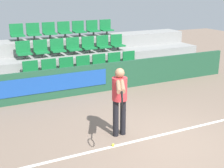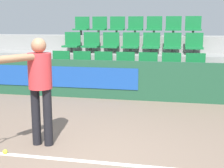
{
  "view_description": "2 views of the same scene",
  "coord_description": "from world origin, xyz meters",
  "px_view_note": "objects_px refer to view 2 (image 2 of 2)",
  "views": [
    {
      "loc": [
        -3.62,
        -5.06,
        3.22
      ],
      "look_at": [
        -0.2,
        1.91,
        0.82
      ],
      "focal_mm": 50.0,
      "sensor_mm": 36.0,
      "label": 1
    },
    {
      "loc": [
        1.27,
        -3.41,
        1.76
      ],
      "look_at": [
        0.15,
        2.04,
        0.69
      ],
      "focal_mm": 50.0,
      "sensor_mm": 36.0,
      "label": 2
    }
  ],
  "objects_px": {
    "stadium_chair_2": "(103,64)",
    "stadium_chair_18": "(154,27)",
    "stadium_chair_5": "(171,66)",
    "stadium_chair_16": "(117,27)",
    "stadium_chair_6": "(195,66)",
    "stadium_chair_1": "(81,63)",
    "tennis_player": "(36,80)",
    "stadium_chair_4": "(148,65)",
    "stadium_chair_13": "(194,45)",
    "stadium_chair_12": "(172,44)",
    "stadium_chair_9": "(111,44)",
    "stadium_chair_19": "(173,27)",
    "tennis_ball": "(5,152)",
    "stadium_chair_3": "(125,65)",
    "stadium_chair_15": "(99,27)",
    "stadium_chair_10": "(131,44)",
    "stadium_chair_14": "(82,27)",
    "stadium_chair_20": "(193,27)",
    "stadium_chair_17": "(135,27)",
    "stadium_chair_7": "(72,43)",
    "stadium_chair_8": "(91,43)",
    "stadium_chair_0": "(60,63)"
  },
  "relations": [
    {
      "from": "stadium_chair_4",
      "to": "stadium_chair_6",
      "type": "relative_size",
      "value": 1.0
    },
    {
      "from": "stadium_chair_9",
      "to": "stadium_chair_19",
      "type": "bearing_deg",
      "value": 29.54
    },
    {
      "from": "stadium_chair_5",
      "to": "stadium_chair_10",
      "type": "height_order",
      "value": "stadium_chair_10"
    },
    {
      "from": "stadium_chair_5",
      "to": "tennis_ball",
      "type": "relative_size",
      "value": 8.92
    },
    {
      "from": "stadium_chair_7",
      "to": "stadium_chair_19",
      "type": "xyz_separation_m",
      "value": [
        2.92,
        0.99,
        0.47
      ]
    },
    {
      "from": "stadium_chair_16",
      "to": "stadium_chair_13",
      "type": "bearing_deg",
      "value": -23.03
    },
    {
      "from": "stadium_chair_20",
      "to": "stadium_chair_8",
      "type": "bearing_deg",
      "value": -161.22
    },
    {
      "from": "stadium_chair_1",
      "to": "tennis_player",
      "type": "height_order",
      "value": "tennis_player"
    },
    {
      "from": "stadium_chair_15",
      "to": "stadium_chair_19",
      "type": "distance_m",
      "value": 2.33
    },
    {
      "from": "stadium_chair_16",
      "to": "stadium_chair_19",
      "type": "relative_size",
      "value": 1.0
    },
    {
      "from": "stadium_chair_6",
      "to": "tennis_player",
      "type": "height_order",
      "value": "tennis_player"
    },
    {
      "from": "stadium_chair_3",
      "to": "stadium_chair_4",
      "type": "xyz_separation_m",
      "value": [
        0.58,
        0.0,
        0.0
      ]
    },
    {
      "from": "stadium_chair_2",
      "to": "stadium_chair_20",
      "type": "height_order",
      "value": "stadium_chair_20"
    },
    {
      "from": "stadium_chair_0",
      "to": "stadium_chair_4",
      "type": "distance_m",
      "value": 2.33
    },
    {
      "from": "stadium_chair_3",
      "to": "stadium_chair_12",
      "type": "distance_m",
      "value": 1.6
    },
    {
      "from": "stadium_chair_5",
      "to": "tennis_ball",
      "type": "xyz_separation_m",
      "value": [
        -2.15,
        -4.18,
        -0.71
      ]
    },
    {
      "from": "stadium_chair_18",
      "to": "stadium_chair_8",
      "type": "bearing_deg",
      "value": -150.46
    },
    {
      "from": "stadium_chair_15",
      "to": "stadium_chair_17",
      "type": "xyz_separation_m",
      "value": [
        1.17,
        0.0,
        0.0
      ]
    },
    {
      "from": "stadium_chair_8",
      "to": "stadium_chair_16",
      "type": "xyz_separation_m",
      "value": [
        0.58,
        0.99,
        0.47
      ]
    },
    {
      "from": "stadium_chair_3",
      "to": "stadium_chair_1",
      "type": "bearing_deg",
      "value": 180.0
    },
    {
      "from": "stadium_chair_12",
      "to": "stadium_chair_17",
      "type": "height_order",
      "value": "stadium_chair_17"
    },
    {
      "from": "stadium_chair_10",
      "to": "tennis_ball",
      "type": "height_order",
      "value": "stadium_chair_10"
    },
    {
      "from": "stadium_chair_4",
      "to": "stadium_chair_19",
      "type": "distance_m",
      "value": 2.27
    },
    {
      "from": "stadium_chair_2",
      "to": "stadium_chair_6",
      "type": "relative_size",
      "value": 1.0
    },
    {
      "from": "stadium_chair_16",
      "to": "tennis_player",
      "type": "bearing_deg",
      "value": -90.67
    },
    {
      "from": "stadium_chair_18",
      "to": "stadium_chair_20",
      "type": "relative_size",
      "value": 1.0
    },
    {
      "from": "tennis_ball",
      "to": "stadium_chair_6",
      "type": "bearing_deg",
      "value": 56.78
    },
    {
      "from": "stadium_chair_2",
      "to": "stadium_chair_14",
      "type": "xyz_separation_m",
      "value": [
        -1.17,
        1.98,
        0.94
      ]
    },
    {
      "from": "stadium_chair_14",
      "to": "stadium_chair_15",
      "type": "relative_size",
      "value": 1.0
    },
    {
      "from": "stadium_chair_19",
      "to": "stadium_chair_9",
      "type": "bearing_deg",
      "value": -150.46
    },
    {
      "from": "stadium_chair_12",
      "to": "stadium_chair_19",
      "type": "distance_m",
      "value": 1.1
    },
    {
      "from": "stadium_chair_4",
      "to": "stadium_chair_13",
      "type": "distance_m",
      "value": 1.6
    },
    {
      "from": "stadium_chair_19",
      "to": "tennis_player",
      "type": "relative_size",
      "value": 0.37
    },
    {
      "from": "stadium_chair_1",
      "to": "stadium_chair_12",
      "type": "bearing_deg",
      "value": 23.03
    },
    {
      "from": "stadium_chair_13",
      "to": "stadium_chair_18",
      "type": "bearing_deg",
      "value": 139.64
    },
    {
      "from": "stadium_chair_8",
      "to": "stadium_chair_20",
      "type": "xyz_separation_m",
      "value": [
        2.92,
        0.99,
        0.47
      ]
    },
    {
      "from": "stadium_chair_2",
      "to": "stadium_chair_12",
      "type": "xyz_separation_m",
      "value": [
        1.75,
        0.99,
        0.47
      ]
    },
    {
      "from": "stadium_chair_5",
      "to": "stadium_chair_16",
      "type": "height_order",
      "value": "stadium_chair_16"
    },
    {
      "from": "stadium_chair_10",
      "to": "stadium_chair_13",
      "type": "relative_size",
      "value": 1.0
    },
    {
      "from": "stadium_chair_0",
      "to": "stadium_chair_16",
      "type": "relative_size",
      "value": 1.0
    },
    {
      "from": "stadium_chair_5",
      "to": "stadium_chair_9",
      "type": "height_order",
      "value": "stadium_chair_9"
    },
    {
      "from": "stadium_chair_6",
      "to": "stadium_chair_19",
      "type": "distance_m",
      "value": 2.27
    },
    {
      "from": "stadium_chair_2",
      "to": "stadium_chair_18",
      "type": "xyz_separation_m",
      "value": [
        1.17,
        1.98,
        0.94
      ]
    },
    {
      "from": "stadium_chair_7",
      "to": "tennis_ball",
      "type": "bearing_deg",
      "value": -81.58
    },
    {
      "from": "stadium_chair_14",
      "to": "stadium_chair_5",
      "type": "bearing_deg",
      "value": -34.22
    },
    {
      "from": "stadium_chair_3",
      "to": "stadium_chair_4",
      "type": "height_order",
      "value": "same"
    },
    {
      "from": "stadium_chair_14",
      "to": "tennis_ball",
      "type": "distance_m",
      "value": 6.43
    },
    {
      "from": "stadium_chair_1",
      "to": "tennis_player",
      "type": "relative_size",
      "value": 0.37
    },
    {
      "from": "stadium_chair_6",
      "to": "stadium_chair_13",
      "type": "xyz_separation_m",
      "value": [
        0.0,
        0.99,
        0.47
      ]
    },
    {
      "from": "stadium_chair_2",
      "to": "stadium_chair_7",
      "type": "relative_size",
      "value": 1.0
    }
  ]
}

